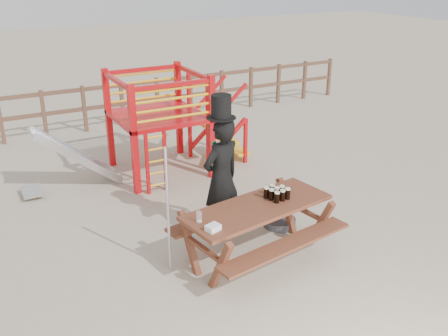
{
  "coord_description": "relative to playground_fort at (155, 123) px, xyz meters",
  "views": [
    {
      "loc": [
        -3.3,
        -5.57,
        4.08
      ],
      "look_at": [
        0.19,
        0.8,
        1.08
      ],
      "focal_mm": 40.0,
      "sensor_mm": 36.0,
      "label": 1
    }
  ],
  "objects": [
    {
      "name": "ground",
      "position": [
        -0.12,
        -3.58,
        -1.07
      ],
      "size": [
        60.0,
        60.0,
        0.0
      ],
      "primitive_type": "plane",
      "color": "tan",
      "rests_on": "ground"
    },
    {
      "name": "back_fence",
      "position": [
        -0.12,
        3.42,
        -0.34
      ],
      "size": [
        15.09,
        0.09,
        1.2
      ],
      "color": "brown",
      "rests_on": "ground"
    },
    {
      "name": "playground_fort",
      "position": [
        0.0,
        0.0,
        0.0
      ],
      "size": [
        4.71,
        1.84,
        2.1
      ],
      "color": "red",
      "rests_on": "ground"
    },
    {
      "name": "picnic_table",
      "position": [
        0.06,
        -3.79,
        -0.53
      ],
      "size": [
        2.43,
        1.85,
        0.86
      ],
      "rotation": [
        0.0,
        0.0,
        0.15
      ],
      "color": "brown",
      "rests_on": "ground"
    },
    {
      "name": "man_with_hat",
      "position": [
        -0.07,
        -2.93,
        -0.04
      ],
      "size": [
        0.82,
        0.65,
        2.3
      ],
      "rotation": [
        0.0,
        0.0,
        3.43
      ],
      "color": "black",
      "rests_on": "ground"
    },
    {
      "name": "metal_pole",
      "position": [
        -1.19,
        -3.47,
        -0.14
      ],
      "size": [
        0.04,
        0.04,
        1.87
      ],
      "primitive_type": "cylinder",
      "color": "#B2B2B7",
      "rests_on": "ground"
    },
    {
      "name": "parasol_base",
      "position": [
        0.92,
        -3.15,
        -1.01
      ],
      "size": [
        0.54,
        0.54,
        0.23
      ],
      "color": "#323236",
      "rests_on": "ground"
    },
    {
      "name": "paper_bag",
      "position": [
        -0.83,
        -4.12,
        -0.17
      ],
      "size": [
        0.21,
        0.18,
        0.08
      ],
      "primitive_type": "cube",
      "rotation": [
        0.0,
        0.0,
        0.28
      ],
      "color": "white",
      "rests_on": "picnic_table"
    },
    {
      "name": "stout_pints",
      "position": [
        0.43,
        -3.73,
        -0.12
      ],
      "size": [
        0.33,
        0.32,
        0.17
      ],
      "color": "black",
      "rests_on": "picnic_table"
    },
    {
      "name": "empty_glasses",
      "position": [
        -0.89,
        -3.82,
        -0.14
      ],
      "size": [
        0.08,
        0.08,
        0.15
      ],
      "color": "silver",
      "rests_on": "picnic_table"
    }
  ]
}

